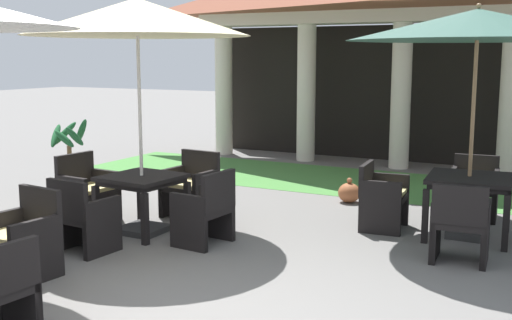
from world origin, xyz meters
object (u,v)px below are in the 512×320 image
(patio_umbrella_near_foreground, at_px, (478,26))
(potted_palm_left_edge, at_px, (70,170))
(patio_chair_near_foreground_south, at_px, (460,224))
(patio_chair_mid_right_east, at_px, (206,210))
(patio_chair_mid_left_north, at_px, (22,238))
(patio_chair_mid_right_north, at_px, (191,187))
(patio_chair_mid_right_south, at_px, (83,217))
(patio_table_near_foreground, at_px, (469,184))
(patio_table_mid_right, at_px, (142,184))
(patio_umbrella_mid_right, at_px, (137,19))
(patio_chair_near_foreground_west, at_px, (382,197))
(patio_chair_mid_right_west, at_px, (87,191))
(terracotta_urn, at_px, (349,193))
(patio_chair_near_foreground_north, at_px, (474,189))

(patio_umbrella_near_foreground, height_order, potted_palm_left_edge, patio_umbrella_near_foreground)
(patio_chair_near_foreground_south, relative_size, patio_chair_mid_right_east, 1.00)
(patio_chair_mid_left_north, height_order, patio_chair_mid_right_north, patio_chair_mid_right_north)
(patio_chair_mid_right_south, bearing_deg, patio_table_near_foreground, 39.95)
(patio_table_mid_right, height_order, patio_umbrella_mid_right, patio_umbrella_mid_right)
(patio_table_near_foreground, relative_size, patio_chair_mid_right_east, 1.18)
(potted_palm_left_edge, bearing_deg, patio_table_mid_right, -27.33)
(patio_chair_near_foreground_south, distance_m, patio_chair_mid_right_east, 2.78)
(patio_chair_mid_right_north, bearing_deg, potted_palm_left_edge, -0.96)
(patio_table_mid_right, distance_m, patio_chair_mid_right_east, 0.98)
(patio_table_near_foreground, bearing_deg, patio_table_mid_right, -155.56)
(patio_table_near_foreground, relative_size, patio_chair_mid_left_north, 1.19)
(patio_chair_near_foreground_west, relative_size, patio_table_mid_right, 0.90)
(patio_chair_mid_right_south, distance_m, potted_palm_left_edge, 3.10)
(patio_umbrella_mid_right, distance_m, patio_chair_mid_right_west, 2.37)
(patio_chair_mid_right_west, xyz_separation_m, terracotta_urn, (2.66, 2.64, -0.26))
(patio_chair_mid_left_north, distance_m, patio_chair_mid_right_east, 2.02)
(patio_chair_near_foreground_north, relative_size, patio_umbrella_mid_right, 0.29)
(patio_chair_near_foreground_south, bearing_deg, patio_chair_mid_left_north, -151.79)
(patio_chair_near_foreground_north, distance_m, patio_chair_mid_right_east, 3.70)
(patio_chair_near_foreground_south, relative_size, patio_umbrella_mid_right, 0.30)
(patio_umbrella_near_foreground, bearing_deg, patio_chair_near_foreground_south, -84.76)
(patio_table_near_foreground, relative_size, patio_table_mid_right, 1.11)
(patio_chair_mid_right_north, height_order, potted_palm_left_edge, potted_palm_left_edge)
(patio_chair_mid_left_north, bearing_deg, patio_chair_near_foreground_north, -121.77)
(patio_table_mid_right, distance_m, patio_chair_mid_right_north, 0.98)
(patio_umbrella_mid_right, xyz_separation_m, potted_palm_left_edge, (-2.31, 1.20, -2.18))
(patio_table_mid_right, relative_size, patio_chair_mid_right_west, 1.04)
(patio_umbrella_mid_right, bearing_deg, patio_chair_near_foreground_north, 37.31)
(terracotta_urn, bearing_deg, potted_palm_left_edge, -159.22)
(patio_table_near_foreground, distance_m, patio_table_mid_right, 3.91)
(patio_chair_mid_right_north, bearing_deg, patio_table_near_foreground, -164.65)
(patio_table_mid_right, bearing_deg, patio_chair_near_foreground_north, 37.31)
(patio_chair_near_foreground_north, xyz_separation_m, patio_chair_mid_right_south, (-3.54, -3.60, -0.00))
(patio_chair_near_foreground_west, xyz_separation_m, patio_chair_mid_right_south, (-2.61, -2.48, -0.01))
(patio_umbrella_mid_right, height_order, patio_chair_mid_right_north, patio_umbrella_mid_right)
(patio_table_mid_right, bearing_deg, patio_umbrella_near_foreground, 24.44)
(patio_chair_near_foreground_south, height_order, patio_chair_mid_right_west, patio_chair_mid_right_west)
(patio_chair_mid_right_south, relative_size, terracotta_urn, 2.26)
(patio_chair_mid_right_west, distance_m, terracotta_urn, 3.75)
(patio_chair_near_foreground_north, xyz_separation_m, patio_chair_mid_right_west, (-4.43, -2.56, 0.01))
(patio_chair_near_foreground_west, relative_size, potted_palm_left_edge, 0.67)
(patio_chair_near_foreground_west, bearing_deg, patio_table_mid_right, -64.25)
(patio_umbrella_near_foreground, relative_size, patio_chair_mid_right_west, 3.37)
(patio_chair_mid_right_west, bearing_deg, patio_chair_near_foreground_west, 117.10)
(patio_chair_near_foreground_north, relative_size, patio_table_mid_right, 0.89)
(patio_chair_near_foreground_south, xyz_separation_m, potted_palm_left_edge, (-5.96, 0.60, -0.02))
(patio_chair_near_foreground_north, relative_size, terracotta_urn, 2.20)
(patio_table_near_foreground, bearing_deg, patio_chair_near_foreground_south, -84.76)
(patio_table_near_foreground, distance_m, terracotta_urn, 2.22)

